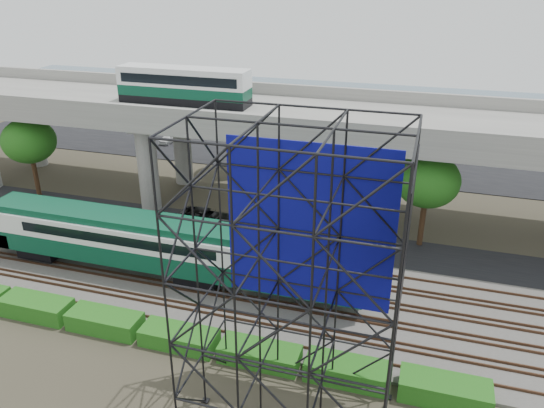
% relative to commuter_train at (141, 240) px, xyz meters
% --- Properties ---
extents(ground, '(140.00, 140.00, 0.00)m').
position_rel_commuter_train_xyz_m(ground, '(4.87, -2.00, -2.88)').
color(ground, '#474233').
rests_on(ground, ground).
extents(ballast_bed, '(90.00, 12.00, 0.20)m').
position_rel_commuter_train_xyz_m(ballast_bed, '(4.87, 0.00, -2.78)').
color(ballast_bed, slate).
rests_on(ballast_bed, ground).
extents(service_road, '(90.00, 5.00, 0.08)m').
position_rel_commuter_train_xyz_m(service_road, '(4.87, 8.50, -2.84)').
color(service_road, black).
rests_on(service_road, ground).
extents(parking_lot, '(90.00, 18.00, 0.08)m').
position_rel_commuter_train_xyz_m(parking_lot, '(4.87, 32.00, -2.84)').
color(parking_lot, black).
rests_on(parking_lot, ground).
extents(harbor_water, '(140.00, 40.00, 0.03)m').
position_rel_commuter_train_xyz_m(harbor_water, '(4.87, 54.00, -2.87)').
color(harbor_water, '#415B6B').
rests_on(harbor_water, ground).
extents(rail_tracks, '(90.00, 9.52, 0.16)m').
position_rel_commuter_train_xyz_m(rail_tracks, '(4.87, -0.00, -2.60)').
color(rail_tracks, '#472D1E').
rests_on(rail_tracks, ballast_bed).
extents(commuter_train, '(29.30, 3.06, 4.30)m').
position_rel_commuter_train_xyz_m(commuter_train, '(0.00, 0.00, 0.00)').
color(commuter_train, black).
rests_on(commuter_train, rail_tracks).
extents(overpass, '(80.00, 12.00, 12.40)m').
position_rel_commuter_train_xyz_m(overpass, '(4.31, 14.00, 5.33)').
color(overpass, '#9E9B93').
rests_on(overpass, ground).
extents(scaffold_tower, '(9.36, 6.36, 15.00)m').
position_rel_commuter_train_xyz_m(scaffold_tower, '(13.65, -9.98, 4.59)').
color(scaffold_tower, black).
rests_on(scaffold_tower, ground).
extents(hedge_strip, '(34.60, 1.80, 1.20)m').
position_rel_commuter_train_xyz_m(hedge_strip, '(5.87, -6.30, -2.32)').
color(hedge_strip, '#135313').
rests_on(hedge_strip, ground).
extents(trees, '(40.94, 16.94, 7.69)m').
position_rel_commuter_train_xyz_m(trees, '(0.20, 14.17, 2.69)').
color(trees, '#382314').
rests_on(trees, ground).
extents(suv, '(5.40, 2.80, 1.45)m').
position_rel_commuter_train_xyz_m(suv, '(1.18, 8.61, -2.07)').
color(suv, black).
rests_on(suv, service_road).
extents(parked_cars, '(37.48, 9.65, 1.27)m').
position_rel_commuter_train_xyz_m(parked_cars, '(7.15, 31.73, -2.19)').
color(parked_cars, silver).
rests_on(parked_cars, parking_lot).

